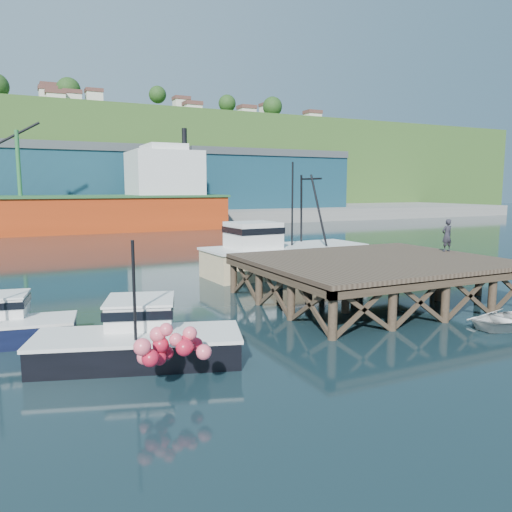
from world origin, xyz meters
TOP-DOWN VIEW (x-y plane):
  - ground at (0.00, 0.00)m, footprint 300.00×300.00m
  - wharf at (5.50, -0.19)m, footprint 12.00×10.00m
  - far_quay at (0.00, 70.00)m, footprint 160.00×40.00m
  - warehouse_mid at (0.00, 65.00)m, footprint 28.00×16.00m
  - warehouse_right at (30.00, 65.00)m, footprint 30.00×16.00m
  - cargo_ship at (-8.46, 48.00)m, footprint 55.50×10.00m
  - hillside at (0.00, 100.00)m, footprint 220.00×50.00m
  - boat_navy at (-11.41, 0.28)m, footprint 5.54×3.34m
  - boat_black at (-7.22, -3.79)m, footprint 7.04×5.84m
  - trawler at (4.96, 8.68)m, footprint 11.11×4.52m
  - dinghy at (7.28, -6.46)m, footprint 3.46×2.51m
  - dockworker at (10.90, 0.48)m, footprint 0.67×0.45m

SIDE VIEW (x-z plane):
  - ground at x=0.00m, z-range 0.00..0.00m
  - dinghy at x=7.28m, z-range 0.00..0.70m
  - boat_navy at x=-11.41m, z-range -0.99..2.32m
  - boat_black at x=-7.22m, z-range -1.29..2.80m
  - far_quay at x=0.00m, z-range 0.00..2.00m
  - trawler at x=4.96m, z-range -2.15..5.15m
  - wharf at x=5.50m, z-range 0.63..3.25m
  - dockworker at x=10.90m, z-range 2.12..3.93m
  - cargo_ship at x=-8.46m, z-range -3.56..10.19m
  - warehouse_mid at x=0.00m, z-range 2.00..11.00m
  - warehouse_right at x=30.00m, z-range 2.00..11.00m
  - hillside at x=0.00m, z-range 0.00..22.00m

